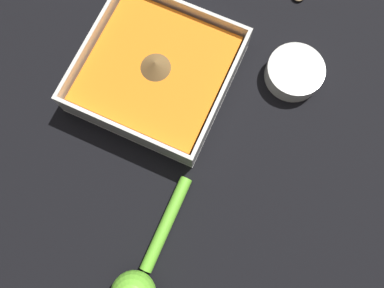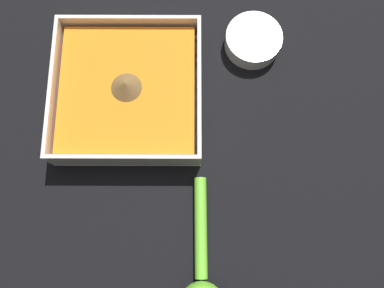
# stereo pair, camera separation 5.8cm
# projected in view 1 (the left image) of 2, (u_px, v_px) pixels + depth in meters

# --- Properties ---
(ground_plane) EXTENTS (4.00, 4.00, 0.00)m
(ground_plane) POSITION_uv_depth(u_px,v_px,m) (176.00, 90.00, 0.63)
(ground_plane) COLOR black
(square_dish) EXTENTS (0.23, 0.23, 0.06)m
(square_dish) POSITION_uv_depth(u_px,v_px,m) (157.00, 73.00, 0.61)
(square_dish) COLOR silver
(square_dish) RESTS_ON ground_plane
(spice_bowl) EXTENTS (0.09, 0.09, 0.03)m
(spice_bowl) POSITION_uv_depth(u_px,v_px,m) (294.00, 73.00, 0.62)
(spice_bowl) COLOR silver
(spice_bowl) RESTS_ON ground_plane
(lemon_squeezer) EXTENTS (0.21, 0.07, 0.07)m
(lemon_squeezer) POSITION_uv_depth(u_px,v_px,m) (139.00, 282.00, 0.53)
(lemon_squeezer) COLOR #6BC633
(lemon_squeezer) RESTS_ON ground_plane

